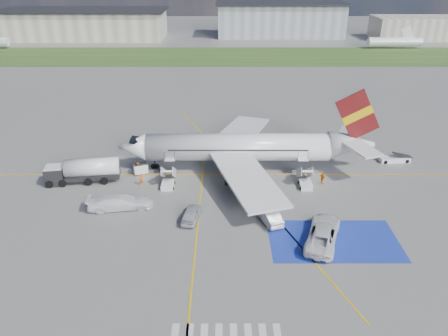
{
  "coord_description": "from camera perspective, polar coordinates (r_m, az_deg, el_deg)",
  "views": [
    {
      "loc": [
        -2.0,
        -43.37,
        27.75
      ],
      "look_at": [
        -1.96,
        6.94,
        3.5
      ],
      "focal_mm": 35.0,
      "sensor_mm": 36.0,
      "label": 1
    }
  ],
  "objects": [
    {
      "name": "staging_box",
      "position": [
        49.64,
        14.14,
        -9.15
      ],
      "size": [
        14.0,
        8.0,
        0.01
      ],
      "primitive_type": "cube",
      "color": "#1B32A4",
      "rests_on": "ground"
    },
    {
      "name": "airliner",
      "position": [
        62.43,
        3.18,
        2.72
      ],
      "size": [
        36.81,
        32.95,
        11.92
      ],
      "color": "silver",
      "rests_on": "ground"
    },
    {
      "name": "taxiway_line_cross",
      "position": [
        43.5,
        -4.11,
        -13.97
      ],
      "size": [
        0.2,
        60.0,
        0.01
      ],
      "primitive_type": "cube",
      "color": "gold",
      "rests_on": "ground"
    },
    {
      "name": "crew_aft",
      "position": [
        60.56,
        12.75,
        -1.28
      ],
      "size": [
        0.9,
        1.13,
        1.79
      ],
      "primitive_type": "imported",
      "rotation": [
        0.0,
        0.0,
        2.1
      ],
      "color": "orange",
      "rests_on": "ground"
    },
    {
      "name": "terminal_west",
      "position": [
        182.71,
        -17.75,
        17.44
      ],
      "size": [
        60.0,
        22.0,
        10.0
      ],
      "primitive_type": "cube",
      "color": "gray",
      "rests_on": "ground"
    },
    {
      "name": "belt_loader",
      "position": [
        70.69,
        21.39,
        1.06
      ],
      "size": [
        4.93,
        2.17,
        1.45
      ],
      "rotation": [
        0.0,
        0.0,
        0.09
      ],
      "color": "silver",
      "rests_on": "ground"
    },
    {
      "name": "grass_strip",
      "position": [
        141.14,
        0.79,
        14.39
      ],
      "size": [
        400.0,
        30.0,
        0.01
      ],
      "primitive_type": "cube",
      "color": "#2D4C1E",
      "rests_on": "ground"
    },
    {
      "name": "crew_nose",
      "position": [
        62.79,
        -11.17,
        -0.08
      ],
      "size": [
        0.89,
        1.04,
        1.85
      ],
      "primitive_type": "imported",
      "rotation": [
        0.0,
        0.0,
        -1.34
      ],
      "color": "orange",
      "rests_on": "ground"
    },
    {
      "name": "gpu_cart",
      "position": [
        63.08,
        -10.83,
        -0.14
      ],
      "size": [
        2.18,
        1.77,
        1.58
      ],
      "rotation": [
        0.0,
        0.0,
        0.36
      ],
      "color": "silver",
      "rests_on": "ground"
    },
    {
      "name": "car_silver_a",
      "position": [
        51.41,
        -4.27,
        -5.98
      ],
      "size": [
        2.58,
        4.87,
        1.58
      ],
      "primitive_type": "imported",
      "rotation": [
        0.0,
        0.0,
        2.98
      ],
      "color": "#ABAEB2",
      "rests_on": "ground"
    },
    {
      "name": "terminal_centre",
      "position": [
        181.04,
        7.32,
        18.64
      ],
      "size": [
        48.0,
        18.0,
        12.0
      ],
      "primitive_type": "cube",
      "color": "gray",
      "rests_on": "ground"
    },
    {
      "name": "ground",
      "position": [
        51.53,
        2.2,
        -6.87
      ],
      "size": [
        400.0,
        400.0,
        0.0
      ],
      "primitive_type": "plane",
      "color": "#60605E",
      "rests_on": "ground"
    },
    {
      "name": "taxiway_line_diag",
      "position": [
        61.97,
        1.81,
        -0.88
      ],
      "size": [
        20.71,
        56.45,
        0.01
      ],
      "primitive_type": "cube",
      "rotation": [
        0.0,
        0.0,
        0.35
      ],
      "color": "gold",
      "rests_on": "ground"
    },
    {
      "name": "taxiway_line_main",
      "position": [
        61.97,
        1.81,
        -0.88
      ],
      "size": [
        120.0,
        0.2,
        0.01
      ],
      "primitive_type": "cube",
      "color": "gold",
      "rests_on": "ground"
    },
    {
      "name": "car_silver_b",
      "position": [
        51.18,
        5.88,
        -6.22
      ],
      "size": [
        3.21,
        5.04,
        1.57
      ],
      "primitive_type": "imported",
      "rotation": [
        0.0,
        0.0,
        3.5
      ],
      "color": "#AEB0B5",
      "rests_on": "ground"
    },
    {
      "name": "van_white_b",
      "position": [
        54.75,
        -13.45,
        -4.1
      ],
      "size": [
        6.21,
        3.24,
        2.32
      ],
      "primitive_type": "imported",
      "rotation": [
        0.0,
        0.0,
        1.72
      ],
      "color": "white",
      "rests_on": "ground"
    },
    {
      "name": "airstairs_aft",
      "position": [
        59.74,
        10.57,
        -1.75
      ],
      "size": [
        1.9,
        5.2,
        3.6
      ],
      "color": "silver",
      "rests_on": "ground"
    },
    {
      "name": "terminal_east",
      "position": [
        189.37,
        25.01,
        16.26
      ],
      "size": [
        40.0,
        16.0,
        8.0
      ],
      "primitive_type": "cube",
      "color": "gray",
      "rests_on": "ground"
    },
    {
      "name": "fuel_tanker",
      "position": [
        62.45,
        -17.88,
        -0.56
      ],
      "size": [
        10.01,
        3.97,
        3.33
      ],
      "rotation": [
        0.0,
        0.0,
        0.14
      ],
      "color": "black",
      "rests_on": "ground"
    },
    {
      "name": "airstairs_fwd",
      "position": [
        59.2,
        -7.32,
        -1.77
      ],
      "size": [
        1.9,
        5.2,
        3.6
      ],
      "color": "silver",
      "rests_on": "ground"
    },
    {
      "name": "crew_fwd",
      "position": [
        59.89,
        -10.77,
        -1.48
      ],
      "size": [
        0.7,
        0.7,
        1.64
      ],
      "primitive_type": "imported",
      "rotation": [
        0.0,
        0.0,
        0.77
      ],
      "color": "#F15A0C",
      "rests_on": "ground"
    },
    {
      "name": "van_white_a",
      "position": [
        48.71,
        12.84,
        -7.98
      ],
      "size": [
        5.05,
        7.25,
        2.48
      ],
      "primitive_type": "imported",
      "rotation": [
        0.0,
        0.0,
        2.81
      ],
      "color": "silver",
      "rests_on": "ground"
    }
  ]
}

